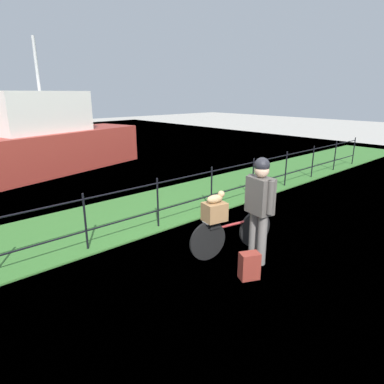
% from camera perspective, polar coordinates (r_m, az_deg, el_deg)
% --- Properties ---
extents(ground_plane, '(60.00, 60.00, 0.00)m').
position_cam_1_polar(ground_plane, '(5.31, 8.91, -12.74)').
color(ground_plane, '#B2ADA3').
extents(grass_strip, '(27.00, 2.40, 0.03)m').
position_cam_1_polar(grass_strip, '(7.50, -10.22, -3.72)').
color(grass_strip, '#38702D').
rests_on(grass_strip, ground).
extents(harbor_water, '(30.00, 30.00, 0.00)m').
position_cam_1_polar(harbor_water, '(14.75, -27.27, 4.69)').
color(harbor_water, '#426684').
rests_on(harbor_water, ground).
extents(iron_fence, '(18.04, 0.04, 1.01)m').
position_cam_1_polar(iron_fence, '(6.54, -5.89, -1.28)').
color(iron_fence, black).
rests_on(iron_fence, ground).
extents(bicycle_main, '(1.60, 0.38, 0.65)m').
position_cam_1_polar(bicycle_main, '(5.61, 6.76, -7.07)').
color(bicycle_main, black).
rests_on(bicycle_main, ground).
extents(wooden_crate, '(0.39, 0.34, 0.29)m').
position_cam_1_polar(wooden_crate, '(5.25, 3.87, -3.37)').
color(wooden_crate, olive).
rests_on(wooden_crate, bicycle_main).
extents(terrier_dog, '(0.32, 0.19, 0.18)m').
position_cam_1_polar(terrier_dog, '(5.19, 4.14, -1.00)').
color(terrier_dog, tan).
rests_on(terrier_dog, wooden_crate).
extents(cyclist_person, '(0.34, 0.53, 1.68)m').
position_cam_1_polar(cyclist_person, '(5.16, 11.52, -1.62)').
color(cyclist_person, slate).
rests_on(cyclist_person, ground).
extents(backpack_on_paving, '(0.33, 0.28, 0.40)m').
position_cam_1_polar(backpack_on_paving, '(4.97, 9.77, -12.33)').
color(backpack_on_paving, maroon).
rests_on(backpack_on_paving, ground).
extents(moored_boat_near, '(7.03, 3.54, 4.24)m').
position_cam_1_polar(moored_boat_near, '(12.08, -23.65, 7.59)').
color(moored_boat_near, '#9E3328').
rests_on(moored_boat_near, ground).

